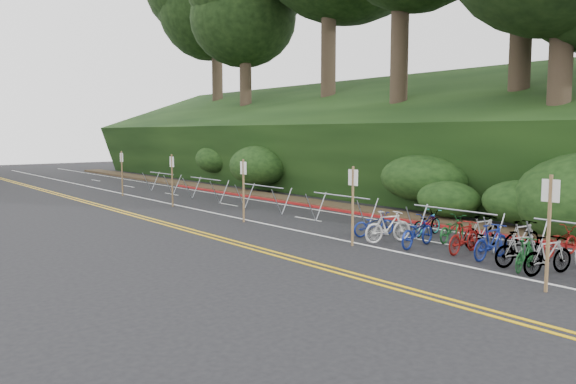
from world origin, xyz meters
The scene contains 9 objects.
ground centered at (0.00, 0.00, 0.00)m, with size 120.00×120.00×0.00m, color black.
road_markings centered at (0.63, 10.10, 0.00)m, with size 7.47×80.00×0.01m.
red_curb centered at (5.70, 12.00, 0.05)m, with size 0.25×28.00×0.10m, color maroon.
embankment centered at (12.96, 19.04, 2.57)m, with size 14.30×48.14×9.11m.
bike_racks_rest centered at (3.00, 13.00, 0.85)m, with size 1.14×23.00×1.17m.
signpost_near centered at (0.28, -1.32, 1.50)m, with size 0.08×0.40×2.62m.
signposts_rest centered at (0.60, 14.00, 1.43)m, with size 0.08×18.40×2.50m.
bike_front centered at (1.76, -0.03, 0.43)m, with size 1.42×0.40×0.85m, color #144C1E.
bike_valet centered at (2.90, 1.09, 0.49)m, with size 3.22×10.48×1.10m.
Camera 1 is at (-11.84, -7.19, 3.54)m, focal length 35.00 mm.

